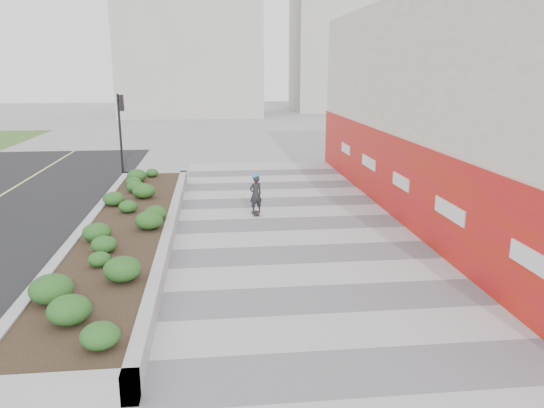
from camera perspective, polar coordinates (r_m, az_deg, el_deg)
The scene contains 9 objects.
ground at distance 11.54m, azimuth 7.99°, elevation -13.76°, with size 160.00×160.00×0.00m, color gray.
walkway at distance 14.18m, azimuth 5.01°, elevation -8.10°, with size 8.00×36.00×0.01m, color #A8A8AD.
building at distance 21.19m, azimuth 21.04°, elevation 9.56°, with size 6.04×24.08×8.00m.
planter at distance 17.79m, azimuth -15.27°, elevation -2.44°, with size 3.00×18.00×0.90m.
traffic_signal_near at distance 27.84m, azimuth -15.93°, elevation 8.38°, with size 0.33×0.28×4.20m.
distant_bldg_north_l at distance 65.04m, azimuth -8.84°, elevation 18.29°, with size 16.00×12.00×20.00m, color #ADAAA3.
distant_bldg_north_r at distance 72.33m, azimuth 8.29°, elevation 19.49°, with size 14.00×10.00×24.00m, color #ADAAA3.
manhole_cover at distance 14.28m, azimuth 7.00°, elevation -7.99°, with size 0.44×0.44×0.01m, color #595654.
skateboarder at distance 20.00m, azimuth -1.77°, elevation 1.08°, with size 0.63×0.73×1.61m.
Camera 1 is at (-2.66, -9.83, 5.42)m, focal length 35.00 mm.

